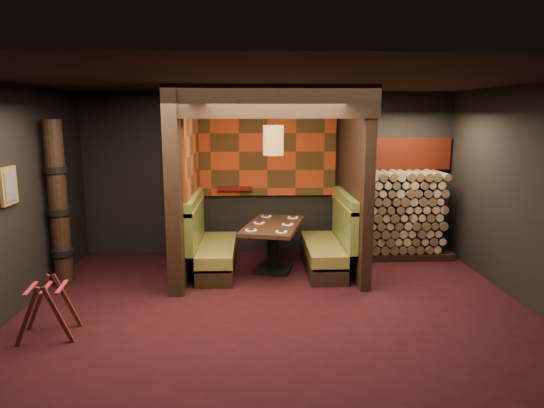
{
  "coord_description": "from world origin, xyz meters",
  "views": [
    {
      "loc": [
        -0.27,
        -5.78,
        2.48
      ],
      "look_at": [
        0.0,
        1.3,
        1.15
      ],
      "focal_mm": 32.0,
      "sensor_mm": 36.0,
      "label": 1
    }
  ],
  "objects_px": {
    "firewood_stack": "(401,215)",
    "booth_bench_left": "(210,247)",
    "luggage_rack": "(48,306)",
    "totem_column": "(59,206)",
    "pendant_lamp": "(273,140)",
    "dining_table": "(273,238)",
    "booth_bench_right": "(329,246)"
  },
  "relations": [
    {
      "from": "luggage_rack",
      "to": "dining_table",
      "type": "bearing_deg",
      "value": 40.07
    },
    {
      "from": "pendant_lamp",
      "to": "luggage_rack",
      "type": "relative_size",
      "value": 1.42
    },
    {
      "from": "totem_column",
      "to": "booth_bench_left",
      "type": "bearing_deg",
      "value": 14.75
    },
    {
      "from": "booth_bench_right",
      "to": "dining_table",
      "type": "height_order",
      "value": "booth_bench_right"
    },
    {
      "from": "pendant_lamp",
      "to": "luggage_rack",
      "type": "xyz_separation_m",
      "value": [
        -2.62,
        -2.15,
        -1.73
      ]
    },
    {
      "from": "firewood_stack",
      "to": "luggage_rack",
      "type": "bearing_deg",
      "value": -149.15
    },
    {
      "from": "firewood_stack",
      "to": "booth_bench_right",
      "type": "bearing_deg",
      "value": -152.65
    },
    {
      "from": "pendant_lamp",
      "to": "firewood_stack",
      "type": "xyz_separation_m",
      "value": [
        2.25,
        0.76,
        -1.33
      ]
    },
    {
      "from": "booth_bench_right",
      "to": "firewood_stack",
      "type": "bearing_deg",
      "value": 27.35
    },
    {
      "from": "dining_table",
      "to": "pendant_lamp",
      "type": "height_order",
      "value": "pendant_lamp"
    },
    {
      "from": "booth_bench_left",
      "to": "totem_column",
      "type": "distance_m",
      "value": 2.3
    },
    {
      "from": "dining_table",
      "to": "luggage_rack",
      "type": "bearing_deg",
      "value": -139.93
    },
    {
      "from": "luggage_rack",
      "to": "firewood_stack",
      "type": "distance_m",
      "value": 5.69
    },
    {
      "from": "booth_bench_left",
      "to": "pendant_lamp",
      "type": "height_order",
      "value": "pendant_lamp"
    },
    {
      "from": "booth_bench_right",
      "to": "totem_column",
      "type": "height_order",
      "value": "totem_column"
    },
    {
      "from": "pendant_lamp",
      "to": "totem_column",
      "type": "distance_m",
      "value": 3.25
    },
    {
      "from": "booth_bench_left",
      "to": "totem_column",
      "type": "height_order",
      "value": "totem_column"
    },
    {
      "from": "totem_column",
      "to": "luggage_rack",
      "type": "bearing_deg",
      "value": -74.48
    },
    {
      "from": "totem_column",
      "to": "firewood_stack",
      "type": "bearing_deg",
      "value": 13.19
    },
    {
      "from": "dining_table",
      "to": "totem_column",
      "type": "distance_m",
      "value": 3.2
    },
    {
      "from": "booth_bench_left",
      "to": "pendant_lamp",
      "type": "bearing_deg",
      "value": -3.32
    },
    {
      "from": "dining_table",
      "to": "pendant_lamp",
      "type": "relative_size",
      "value": 1.6
    },
    {
      "from": "booth_bench_left",
      "to": "luggage_rack",
      "type": "distance_m",
      "value": 2.75
    },
    {
      "from": "dining_table",
      "to": "totem_column",
      "type": "bearing_deg",
      "value": -170.02
    },
    {
      "from": "luggage_rack",
      "to": "firewood_stack",
      "type": "height_order",
      "value": "firewood_stack"
    },
    {
      "from": "booth_bench_left",
      "to": "firewood_stack",
      "type": "relative_size",
      "value": 0.92
    },
    {
      "from": "booth_bench_right",
      "to": "totem_column",
      "type": "relative_size",
      "value": 0.67
    },
    {
      "from": "booth_bench_right",
      "to": "dining_table",
      "type": "relative_size",
      "value": 1.0
    },
    {
      "from": "firewood_stack",
      "to": "booth_bench_left",
      "type": "bearing_deg",
      "value": -167.83
    },
    {
      "from": "totem_column",
      "to": "pendant_lamp",
      "type": "bearing_deg",
      "value": 9.08
    },
    {
      "from": "booth_bench_left",
      "to": "firewood_stack",
      "type": "distance_m",
      "value": 3.34
    },
    {
      "from": "totem_column",
      "to": "firewood_stack",
      "type": "relative_size",
      "value": 1.39
    }
  ]
}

